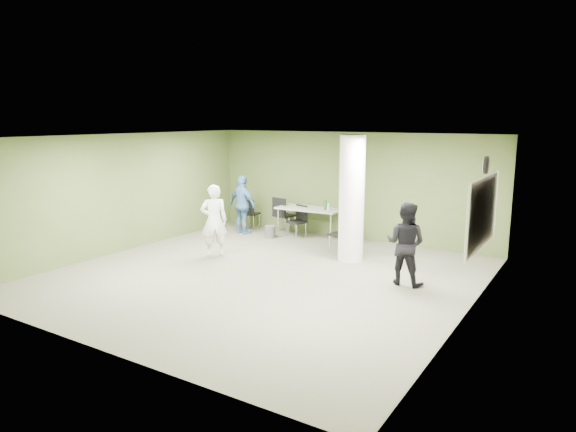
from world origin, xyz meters
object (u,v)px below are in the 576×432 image
Objects in this scene: chair_back_left at (250,212)px; man_black at (405,244)px; folding_table at (309,210)px; woman_white at (214,221)px; man_blue at (243,205)px.

man_black is (5.55, -2.56, 0.31)m from chair_back_left.
folding_table is at bearing -32.76° from man_black.
folding_table reaches higher than chair_back_left.
woman_white reaches higher than folding_table.
man_blue is at bearing -112.61° from woman_white.
woman_white is 2.37m from man_blue.
woman_white reaches higher than chair_back_left.
man_black is (3.46, -2.38, 0.04)m from folding_table.
chair_back_left is at bearing -58.68° from man_blue.
man_black is 0.99× the size of man_blue.
folding_table is at bearing -154.37° from man_blue.
man_black reaches higher than chair_back_left.
folding_table is 2.12m from chair_back_left.
chair_back_left is 0.51× the size of woman_white.
folding_table is 2.89m from woman_white.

